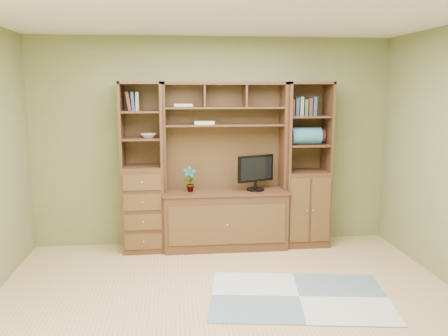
{
  "coord_description": "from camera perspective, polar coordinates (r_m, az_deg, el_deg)",
  "views": [
    {
      "loc": [
        -0.5,
        -3.94,
        1.97
      ],
      "look_at": [
        0.05,
        1.2,
        1.1
      ],
      "focal_mm": 38.0,
      "sensor_mm": 36.0,
      "label": 1
    }
  ],
  "objects": [
    {
      "name": "magazines",
      "position": [
        5.79,
        -2.4,
        5.48
      ],
      "size": [
        0.24,
        0.18,
        0.04
      ],
      "primitive_type": "cube",
      "color": "beige",
      "rests_on": "center_hutch"
    },
    {
      "name": "room",
      "position": [
        4.03,
        1.09,
        -0.04
      ],
      "size": [
        4.6,
        4.1,
        2.64
      ],
      "color": "tan",
      "rests_on": "ground"
    },
    {
      "name": "rug",
      "position": [
        4.75,
        9.02,
        -15.03
      ],
      "size": [
        1.82,
        1.35,
        0.01
      ],
      "primitive_type": "cube",
      "rotation": [
        0.0,
        0.0,
        -0.15
      ],
      "color": "#A1A7A6",
      "rests_on": "ground"
    },
    {
      "name": "right_tower",
      "position": [
        6.02,
        9.85,
        0.39
      ],
      "size": [
        0.55,
        0.45,
        2.05
      ],
      "primitive_type": "cube",
      "color": "#4A2B19",
      "rests_on": "ground"
    },
    {
      "name": "bowl",
      "position": [
        5.75,
        -9.05,
        3.88
      ],
      "size": [
        0.19,
        0.19,
        0.05
      ],
      "primitive_type": "imported",
      "color": "silver",
      "rests_on": "left_tower"
    },
    {
      "name": "monitor",
      "position": [
        5.81,
        3.83,
        0.22
      ],
      "size": [
        0.54,
        0.39,
        0.6
      ],
      "primitive_type": "cube",
      "rotation": [
        0.0,
        0.0,
        0.38
      ],
      "color": "black",
      "rests_on": "center_hutch"
    },
    {
      "name": "blanket_teal",
      "position": [
        5.92,
        9.83,
        3.83
      ],
      "size": [
        0.36,
        0.21,
        0.21
      ],
      "primitive_type": "cube",
      "color": "#306E80",
      "rests_on": "right_tower"
    },
    {
      "name": "orchid",
      "position": [
        5.75,
        -4.14,
        -1.35
      ],
      "size": [
        0.16,
        0.11,
        0.31
      ],
      "primitive_type": "imported",
      "color": "#A95E39",
      "rests_on": "center_hutch"
    },
    {
      "name": "left_tower",
      "position": [
        5.81,
        -9.74,
        0.05
      ],
      "size": [
        0.5,
        0.45,
        2.05
      ],
      "primitive_type": "cube",
      "color": "#4A2B19",
      "rests_on": "ground"
    },
    {
      "name": "blanket_red",
      "position": [
        6.08,
        10.46,
        3.82
      ],
      "size": [
        0.32,
        0.18,
        0.18
      ],
      "primitive_type": "cube",
      "color": "brown",
      "rests_on": "right_tower"
    },
    {
      "name": "center_hutch",
      "position": [
        5.79,
        0.16,
        0.16
      ],
      "size": [
        1.54,
        0.53,
        2.05
      ],
      "primitive_type": "cube",
      "color": "#4A2B19",
      "rests_on": "ground"
    }
  ]
}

